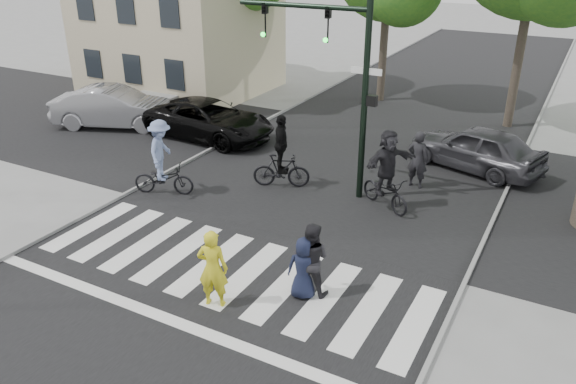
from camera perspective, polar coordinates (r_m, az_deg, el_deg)
name	(u,v)px	position (r m, az deg, el deg)	size (l,w,h in m)	color
ground	(204,290)	(12.80, -8.53, -9.83)	(120.00, 120.00, 0.00)	gray
road_stem	(305,204)	(16.48, 1.79, -1.18)	(10.00, 70.00, 0.01)	black
road_cross	(346,169)	(18.98, 5.89, 2.31)	(70.00, 10.00, 0.01)	black
curb_left	(170,171)	(19.06, -11.89, 2.13)	(0.10, 70.00, 0.10)	gray
curb_right	(483,243)	(15.15, 19.15, -4.95)	(0.10, 70.00, 0.10)	gray
crosswalk	(221,275)	(13.24, -6.82, -8.40)	(10.00, 3.85, 0.01)	silver
traffic_signal	(338,64)	(16.10, 5.11, 12.81)	(4.45, 0.29, 6.00)	black
house	(178,12)	(28.88, -11.11, 17.55)	(8.40, 8.10, 8.82)	beige
pedestrian_woman	(213,268)	(11.86, -7.66, -7.71)	(0.65, 0.43, 1.78)	yellow
pedestrian_child	(303,268)	(12.09, 1.57, -7.73)	(0.70, 0.45, 1.43)	black
pedestrian_adult	(311,259)	(12.15, 2.34, -6.83)	(0.83, 0.64, 1.70)	black
cyclist_left	(162,163)	(17.15, -12.67, 2.93)	(1.94, 1.36, 2.32)	black
cyclist_mid	(281,158)	(17.25, -0.69, 3.47)	(1.82, 1.16, 2.31)	black
cyclist_right	(387,174)	(16.08, 10.01, 1.82)	(1.92, 1.77, 2.34)	black
car_suv	(209,120)	(21.91, -8.03, 7.30)	(2.41, 5.22, 1.45)	black
car_silver	(115,107)	(24.02, -17.19, 8.21)	(1.72, 4.94, 1.63)	#939397
car_grey	(476,148)	(19.66, 18.54, 4.28)	(1.78, 4.43, 1.51)	#39393D
bystander_dark	(418,159)	(17.70, 13.03, 3.25)	(0.66, 0.44, 1.82)	black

